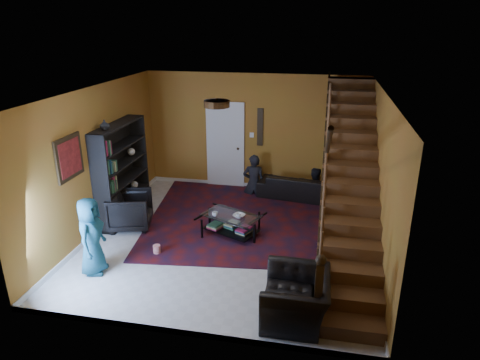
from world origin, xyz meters
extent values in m
plane|color=beige|center=(0.00, 0.00, 0.00)|extent=(5.50, 5.50, 0.00)
plane|color=#A25B24|center=(0.00, 2.75, 1.40)|extent=(5.20, 0.00, 5.20)
plane|color=#A25B24|center=(0.00, -2.75, 1.40)|extent=(5.20, 0.00, 5.20)
plane|color=#A25B24|center=(-2.60, 0.00, 1.40)|extent=(0.00, 5.50, 5.50)
plane|color=#A25B24|center=(2.60, 0.00, 1.40)|extent=(0.00, 5.50, 5.50)
plane|color=white|center=(0.00, 0.00, 2.80)|extent=(5.50, 5.50, 0.00)
cube|color=silver|center=(0.00, 2.74, 0.05)|extent=(5.20, 0.02, 0.10)
cube|color=silver|center=(-2.59, 0.00, 0.05)|extent=(0.02, 5.50, 0.10)
cube|color=#A25B24|center=(2.12, 0.00, 1.32)|extent=(0.95, 4.92, 2.83)
cube|color=black|center=(1.67, 0.00, 1.40)|extent=(0.04, 5.02, 3.02)
cylinder|color=black|center=(1.70, 0.00, 1.85)|extent=(0.07, 4.20, 2.44)
cube|color=black|center=(1.70, -2.40, 0.55)|extent=(0.10, 0.10, 1.10)
cube|color=black|center=(-2.41, 0.60, 1.00)|extent=(0.35, 1.80, 2.00)
cube|color=black|center=(-2.41, 0.60, 0.40)|extent=(0.35, 1.72, 0.03)
cube|color=black|center=(-2.41, 0.60, 1.16)|extent=(0.35, 1.72, 0.03)
cube|color=silver|center=(-0.70, 2.73, 1.02)|extent=(0.82, 0.05, 2.05)
cube|color=maroon|center=(-2.57, -0.90, 1.75)|extent=(0.04, 0.74, 0.74)
cube|color=black|center=(0.15, 2.73, 1.55)|extent=(0.14, 0.03, 0.90)
cylinder|color=#3F2814|center=(0.00, -0.80, 2.74)|extent=(0.40, 0.40, 0.10)
cube|color=#4B0E0D|center=(0.03, 1.14, 0.01)|extent=(4.27, 4.75, 0.02)
imported|color=black|center=(1.16, 2.30, 0.28)|extent=(1.97, 0.98, 0.55)
imported|color=black|center=(-2.05, 0.09, 0.37)|extent=(0.99, 0.97, 0.74)
imported|color=black|center=(1.41, -2.09, 0.34)|extent=(0.91, 1.04, 0.67)
imported|color=black|center=(0.07, 2.35, 0.26)|extent=(0.56, 0.40, 1.43)
imported|color=black|center=(1.50, 2.35, 0.15)|extent=(0.61, 0.49, 1.19)
imported|color=#1B5367|center=(-1.95, -1.54, 0.66)|extent=(0.49, 0.69, 1.32)
cube|color=black|center=(-0.52, -0.11, 0.20)|extent=(0.04, 0.04, 0.40)
cube|color=black|center=(0.50, -0.11, 0.20)|extent=(0.04, 0.04, 0.40)
cube|color=black|center=(-0.52, 0.46, 0.20)|extent=(0.04, 0.04, 0.40)
cube|color=black|center=(0.50, 0.46, 0.20)|extent=(0.04, 0.04, 0.40)
cube|color=black|center=(-0.01, 0.18, 0.11)|extent=(1.16, 0.93, 0.02)
cube|color=silver|center=(-0.01, 0.18, 0.40)|extent=(1.24, 1.01, 0.02)
imported|color=#999999|center=(-0.30, 0.09, 0.45)|extent=(0.12, 0.12, 0.09)
imported|color=#999999|center=(0.16, 0.09, 0.46)|extent=(0.13, 0.13, 0.10)
imported|color=#999999|center=(0.16, 0.13, 0.44)|extent=(0.28, 0.28, 0.05)
imported|color=#999999|center=(-2.41, 0.10, 2.10)|extent=(0.18, 0.18, 0.19)
cylinder|color=red|center=(-1.16, -0.80, 0.10)|extent=(0.15, 0.15, 0.15)
camera|label=1|loc=(1.61, -7.11, 3.94)|focal=32.00mm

